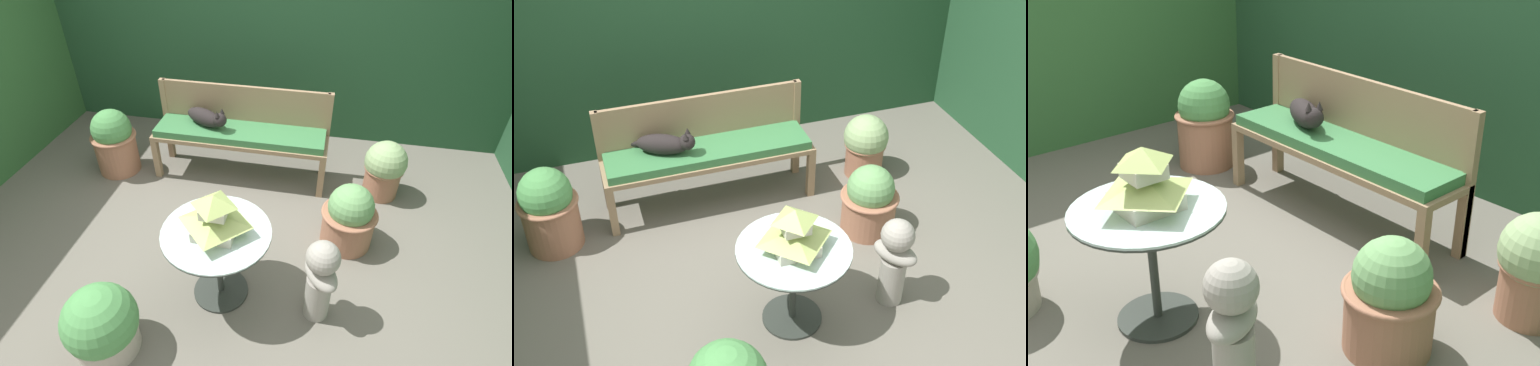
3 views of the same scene
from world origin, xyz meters
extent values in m
plane|color=#666056|center=(0.00, 0.00, 0.00)|extent=(30.00, 30.00, 0.00)
cube|color=#234C2D|center=(0.00, 2.28, 1.03)|extent=(6.40, 0.76, 2.06)
cube|color=#937556|center=(-1.00, 0.77, 0.21)|extent=(0.06, 0.06, 0.42)
cube|color=#937556|center=(0.64, 0.77, 0.21)|extent=(0.06, 0.06, 0.42)
cube|color=#937556|center=(-1.00, 1.14, 0.21)|extent=(0.06, 0.06, 0.42)
cube|color=#937556|center=(0.64, 1.14, 0.21)|extent=(0.06, 0.06, 0.42)
cube|color=#937556|center=(-0.18, 0.96, 0.44)|extent=(1.70, 0.43, 0.04)
cube|color=#387542|center=(-0.18, 0.96, 0.50)|extent=(1.63, 0.39, 0.07)
cube|color=#937556|center=(-1.01, 1.15, 0.45)|extent=(0.06, 0.06, 0.89)
cube|color=#937556|center=(0.64, 1.15, 0.45)|extent=(0.06, 0.06, 0.89)
cube|color=#937556|center=(-0.18, 1.15, 0.71)|extent=(1.63, 0.04, 0.36)
ellipsoid|color=black|center=(-0.54, 0.98, 0.62)|extent=(0.45, 0.32, 0.16)
sphere|color=black|center=(-0.36, 0.90, 0.65)|extent=(0.13, 0.13, 0.13)
cone|color=black|center=(-0.34, 0.93, 0.73)|extent=(0.05, 0.05, 0.06)
cone|color=black|center=(-0.37, 0.86, 0.73)|extent=(0.05, 0.05, 0.06)
cylinder|color=black|center=(-0.66, 1.11, 0.56)|extent=(0.23, 0.15, 0.06)
cylinder|color=#2D332D|center=(0.01, -0.50, 0.01)|extent=(0.40, 0.40, 0.02)
cylinder|color=#2D332D|center=(0.01, -0.50, 0.31)|extent=(0.04, 0.04, 0.61)
cylinder|color=silver|center=(0.01, -0.50, 0.62)|extent=(0.73, 0.73, 0.01)
torus|color=#2D332D|center=(0.01, -0.50, 0.61)|extent=(0.74, 0.74, 0.02)
cube|color=beige|center=(0.01, -0.50, 0.66)|extent=(0.27, 0.27, 0.08)
pyramid|color=#A8BC66|center=(0.01, -0.50, 0.74)|extent=(0.36, 0.36, 0.07)
cube|color=beige|center=(0.01, -0.50, 0.81)|extent=(0.17, 0.17, 0.07)
pyramid|color=#A8BC66|center=(0.01, -0.50, 0.89)|extent=(0.22, 0.22, 0.08)
cylinder|color=gray|center=(0.71, -0.54, 0.18)|extent=(0.18, 0.18, 0.36)
ellipsoid|color=gray|center=(0.71, -0.54, 0.42)|extent=(0.32, 0.36, 0.12)
sphere|color=gray|center=(0.71, -0.54, 0.57)|extent=(0.22, 0.22, 0.22)
cylinder|color=#9E664C|center=(1.20, 0.93, 0.15)|extent=(0.33, 0.33, 0.31)
torus|color=#9E664C|center=(1.20, 0.93, 0.30)|extent=(0.36, 0.36, 0.03)
sphere|color=#89A870|center=(1.20, 0.93, 0.38)|extent=(0.39, 0.39, 0.39)
cylinder|color=#9E664C|center=(-1.45, 0.80, 0.21)|extent=(0.42, 0.42, 0.41)
torus|color=#9E664C|center=(-1.45, 0.80, 0.40)|extent=(0.45, 0.45, 0.03)
sphere|color=#4C8E4C|center=(-1.45, 0.80, 0.48)|extent=(0.39, 0.39, 0.39)
cylinder|color=#9E664C|center=(0.90, 0.21, 0.16)|extent=(0.42, 0.42, 0.33)
torus|color=#9E664C|center=(0.90, 0.21, 0.32)|extent=(0.46, 0.46, 0.03)
sphere|color=#66995B|center=(0.90, 0.21, 0.39)|extent=(0.37, 0.37, 0.37)
camera|label=1|loc=(0.64, -2.27, 2.48)|focal=28.00mm
camera|label=2|loc=(-1.09, -3.29, 3.27)|focal=45.00mm
camera|label=3|loc=(2.41, -1.74, 1.98)|focal=45.00mm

